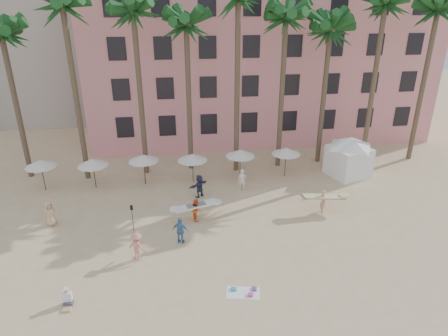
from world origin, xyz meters
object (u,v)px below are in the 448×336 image
object	(u,v)px
carrier_yellow	(324,200)
pink_hotel	(256,59)
carrier_white	(196,209)
cabana	(349,153)

from	to	relation	value
carrier_yellow	pink_hotel	bearing A→B (deg)	93.08
pink_hotel	carrier_yellow	world-z (taller)	pink_hotel
pink_hotel	carrier_white	world-z (taller)	pink_hotel
cabana	carrier_yellow	world-z (taller)	cabana
pink_hotel	cabana	xyz separation A→B (m)	(5.46, -13.92, -5.93)
cabana	carrier_yellow	xyz separation A→B (m)	(-4.39, -5.91, -1.06)
cabana	carrier_yellow	bearing A→B (deg)	-126.58
pink_hotel	cabana	bearing A→B (deg)	-68.59
carrier_yellow	carrier_white	xyz separation A→B (m)	(-9.21, 0.12, -0.13)
cabana	carrier_white	xyz separation A→B (m)	(-13.60, -5.79, -1.18)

